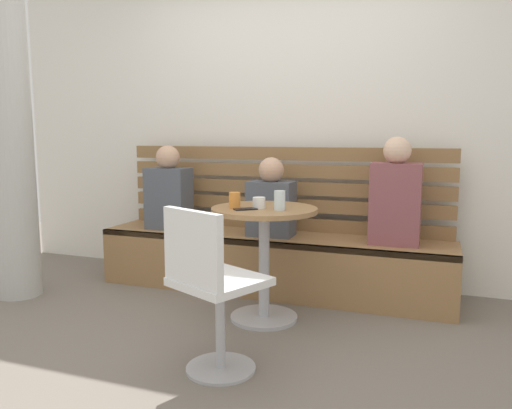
{
  "coord_description": "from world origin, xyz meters",
  "views": [
    {
      "loc": [
        1.17,
        -2.35,
        1.2
      ],
      "look_at": [
        0.07,
        0.66,
        0.75
      ],
      "focal_mm": 34.94,
      "sensor_mm": 36.0,
      "label": 1
    }
  ],
  "objects_px": {
    "white_chair": "(210,285)",
    "cafe_table": "(264,242)",
    "cup_espresso_small": "(234,201)",
    "person_adult": "(396,197)",
    "person_child_middle": "(271,202)",
    "cup_ceramic_white": "(259,203)",
    "phone_on_table": "(245,209)",
    "person_child_left": "(169,192)",
    "cup_glass_tall": "(280,200)",
    "booth_bench": "(271,263)",
    "cup_tumbler_orange": "(235,200)"
  },
  "relations": [
    {
      "from": "cup_espresso_small",
      "to": "phone_on_table",
      "type": "xyz_separation_m",
      "value": [
        0.15,
        -0.17,
        -0.02
      ]
    },
    {
      "from": "person_adult",
      "to": "person_child_middle",
      "type": "height_order",
      "value": "person_adult"
    },
    {
      "from": "person_adult",
      "to": "cup_espresso_small",
      "type": "xyz_separation_m",
      "value": [
        -0.99,
        -0.53,
        -0.01
      ]
    },
    {
      "from": "phone_on_table",
      "to": "cup_glass_tall",
      "type": "bearing_deg",
      "value": -113.86
    },
    {
      "from": "booth_bench",
      "to": "cup_glass_tall",
      "type": "relative_size",
      "value": 22.5
    },
    {
      "from": "cup_glass_tall",
      "to": "cup_tumbler_orange",
      "type": "bearing_deg",
      "value": -176.95
    },
    {
      "from": "person_child_middle",
      "to": "cafe_table",
      "type": "bearing_deg",
      "value": -76.04
    },
    {
      "from": "cup_tumbler_orange",
      "to": "phone_on_table",
      "type": "bearing_deg",
      "value": -26.6
    },
    {
      "from": "white_chair",
      "to": "cup_glass_tall",
      "type": "distance_m",
      "value": 0.83
    },
    {
      "from": "booth_bench",
      "to": "phone_on_table",
      "type": "relative_size",
      "value": 19.29
    },
    {
      "from": "person_child_middle",
      "to": "phone_on_table",
      "type": "distance_m",
      "value": 0.69
    },
    {
      "from": "cup_ceramic_white",
      "to": "cup_espresso_small",
      "type": "height_order",
      "value": "cup_ceramic_white"
    },
    {
      "from": "person_child_left",
      "to": "cup_ceramic_white",
      "type": "height_order",
      "value": "person_child_left"
    },
    {
      "from": "white_chair",
      "to": "cafe_table",
      "type": "bearing_deg",
      "value": 89.85
    },
    {
      "from": "booth_bench",
      "to": "person_adult",
      "type": "relative_size",
      "value": 3.61
    },
    {
      "from": "person_child_middle",
      "to": "phone_on_table",
      "type": "xyz_separation_m",
      "value": [
        0.06,
        -0.69,
        0.04
      ]
    },
    {
      "from": "person_child_middle",
      "to": "person_adult",
      "type": "bearing_deg",
      "value": 1.13
    },
    {
      "from": "cafe_table",
      "to": "cup_espresso_small",
      "type": "distance_m",
      "value": 0.34
    },
    {
      "from": "person_child_middle",
      "to": "cup_tumbler_orange",
      "type": "distance_m",
      "value": 0.65
    },
    {
      "from": "person_child_left",
      "to": "cup_glass_tall",
      "type": "relative_size",
      "value": 5.63
    },
    {
      "from": "white_chair",
      "to": "person_child_middle",
      "type": "distance_m",
      "value": 1.4
    },
    {
      "from": "booth_bench",
      "to": "cup_ceramic_white",
      "type": "height_order",
      "value": "cup_ceramic_white"
    },
    {
      "from": "white_chair",
      "to": "person_child_middle",
      "type": "xyz_separation_m",
      "value": [
        -0.14,
        1.37,
        0.24
      ]
    },
    {
      "from": "person_child_left",
      "to": "cup_glass_tall",
      "type": "distance_m",
      "value": 1.3
    },
    {
      "from": "person_child_left",
      "to": "cup_espresso_small",
      "type": "distance_m",
      "value": 0.93
    },
    {
      "from": "booth_bench",
      "to": "person_child_middle",
      "type": "relative_size",
      "value": 4.55
    },
    {
      "from": "cup_tumbler_orange",
      "to": "cup_espresso_small",
      "type": "bearing_deg",
      "value": 114.38
    },
    {
      "from": "person_adult",
      "to": "cup_tumbler_orange",
      "type": "bearing_deg",
      "value": -144.64
    },
    {
      "from": "booth_bench",
      "to": "cafe_table",
      "type": "distance_m",
      "value": 0.67
    },
    {
      "from": "booth_bench",
      "to": "white_chair",
      "type": "distance_m",
      "value": 1.42
    },
    {
      "from": "booth_bench",
      "to": "person_child_left",
      "type": "distance_m",
      "value": 1.01
    },
    {
      "from": "person_child_middle",
      "to": "phone_on_table",
      "type": "height_order",
      "value": "person_child_middle"
    },
    {
      "from": "white_chair",
      "to": "phone_on_table",
      "type": "distance_m",
      "value": 0.74
    },
    {
      "from": "person_child_middle",
      "to": "cup_ceramic_white",
      "type": "height_order",
      "value": "person_child_middle"
    },
    {
      "from": "cafe_table",
      "to": "cup_tumbler_orange",
      "type": "xyz_separation_m",
      "value": [
        -0.17,
        -0.08,
        0.27
      ]
    },
    {
      "from": "cafe_table",
      "to": "cup_glass_tall",
      "type": "relative_size",
      "value": 6.17
    },
    {
      "from": "cup_espresso_small",
      "to": "person_child_middle",
      "type": "bearing_deg",
      "value": 80.21
    },
    {
      "from": "person_child_left",
      "to": "phone_on_table",
      "type": "xyz_separation_m",
      "value": [
        0.93,
        -0.68,
        0.0
      ]
    },
    {
      "from": "cup_ceramic_white",
      "to": "cup_espresso_small",
      "type": "bearing_deg",
      "value": 157.0
    },
    {
      "from": "person_adult",
      "to": "person_child_middle",
      "type": "xyz_separation_m",
      "value": [
        -0.9,
        -0.02,
        -0.08
      ]
    },
    {
      "from": "cup_espresso_small",
      "to": "phone_on_table",
      "type": "distance_m",
      "value": 0.23
    },
    {
      "from": "booth_bench",
      "to": "cup_tumbler_orange",
      "type": "distance_m",
      "value": 0.88
    },
    {
      "from": "person_child_left",
      "to": "cup_tumbler_orange",
      "type": "bearing_deg",
      "value": -37.06
    },
    {
      "from": "cup_ceramic_white",
      "to": "cup_glass_tall",
      "type": "bearing_deg",
      "value": -10.04
    },
    {
      "from": "cup_espresso_small",
      "to": "white_chair",
      "type": "bearing_deg",
      "value": -75.18
    },
    {
      "from": "cafe_table",
      "to": "cup_glass_tall",
      "type": "bearing_deg",
      "value": -27.2
    },
    {
      "from": "cup_ceramic_white",
      "to": "phone_on_table",
      "type": "height_order",
      "value": "cup_ceramic_white"
    },
    {
      "from": "cup_tumbler_orange",
      "to": "cup_glass_tall",
      "type": "distance_m",
      "value": 0.29
    },
    {
      "from": "white_chair",
      "to": "cup_ceramic_white",
      "type": "height_order",
      "value": "white_chair"
    },
    {
      "from": "white_chair",
      "to": "cup_tumbler_orange",
      "type": "distance_m",
      "value": 0.82
    }
  ]
}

